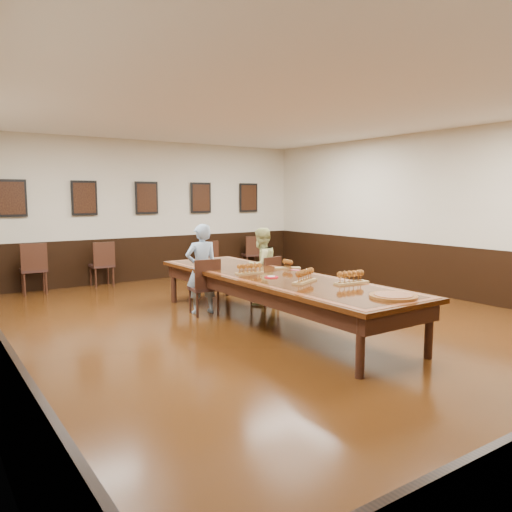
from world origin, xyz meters
TOP-DOWN VIEW (x-y plane):
  - floor at (0.00, 0.00)m, footprint 8.00×10.00m
  - ceiling at (0.00, 0.00)m, footprint 8.00×10.00m
  - wall_back at (0.00, 5.01)m, footprint 8.00×0.02m
  - wall_right at (4.01, 0.00)m, footprint 0.02×10.00m
  - chair_man at (-0.56, 1.19)m, footprint 0.50×0.54m
  - chair_woman at (0.66, 1.18)m, footprint 0.49×0.52m
  - spare_chair_a at (-2.53, 4.67)m, footprint 0.52×0.56m
  - spare_chair_b at (-1.16, 4.71)m, footprint 0.46×0.50m
  - spare_chair_c at (1.45, 4.75)m, footprint 0.46×0.49m
  - spare_chair_d at (2.75, 4.76)m, footprint 0.52×0.55m
  - person_man at (-0.55, 1.29)m, footprint 0.59×0.43m
  - person_woman at (0.64, 1.28)m, footprint 0.78×0.66m
  - pink_phone at (0.60, 0.25)m, footprint 0.13×0.16m
  - wainscoting at (0.00, 0.00)m, footprint 8.00×10.00m
  - conference_table at (0.00, 0.00)m, footprint 1.40×5.00m
  - posters at (0.00, 4.94)m, footprint 6.14×0.04m
  - flight_a at (-0.21, 0.37)m, footprint 0.45×0.20m
  - flight_b at (0.60, 0.45)m, footprint 0.43×0.32m
  - flight_c at (-0.01, -0.71)m, footprint 0.52×0.35m
  - flight_d at (0.44, -1.16)m, footprint 0.52×0.20m
  - red_plate_grp at (-0.15, -0.12)m, footprint 0.20×0.20m
  - carved_platter at (0.17, -2.11)m, footprint 0.68×0.68m

SIDE VIEW (x-z plane):
  - floor at x=0.00m, z-range -0.02..0.00m
  - spare_chair_c at x=1.45m, z-range 0.00..0.86m
  - chair_woman at x=0.66m, z-range 0.00..0.88m
  - spare_chair_d at x=2.75m, z-range 0.00..0.92m
  - chair_man at x=-0.56m, z-range 0.00..0.93m
  - spare_chair_b at x=-1.16m, z-range 0.00..0.97m
  - wainscoting at x=0.00m, z-range 0.00..1.00m
  - spare_chair_a at x=-2.53m, z-range 0.00..1.03m
  - conference_table at x=0.00m, z-range 0.23..0.99m
  - person_woman at x=0.64m, z-range 0.00..1.38m
  - person_man at x=-0.55m, z-range 0.00..1.49m
  - pink_phone at x=0.60m, z-range 0.75..0.76m
  - red_plate_grp at x=-0.15m, z-range 0.75..0.77m
  - carved_platter at x=0.17m, z-range 0.75..0.79m
  - flight_b at x=0.60m, z-range 0.74..0.90m
  - flight_a at x=-0.21m, z-range 0.74..0.91m
  - flight_d at x=0.44m, z-range 0.74..0.93m
  - flight_c at x=-0.01m, z-range 0.74..0.93m
  - wall_back at x=0.00m, z-range 0.00..3.20m
  - wall_right at x=4.01m, z-range 0.00..3.20m
  - posters at x=0.00m, z-range 1.53..2.27m
  - ceiling at x=0.00m, z-range 3.20..3.22m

